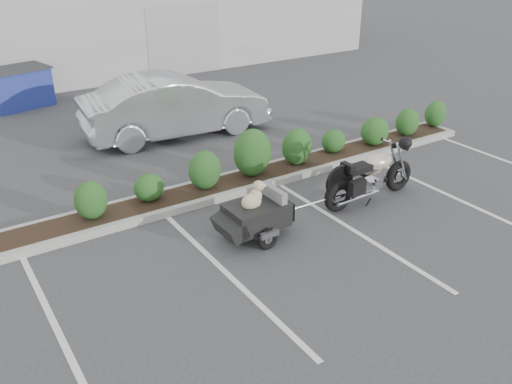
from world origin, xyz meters
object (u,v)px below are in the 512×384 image
dumpster (18,87)px  pet_trailer (256,214)px  sedan (176,105)px  motorcycle (371,176)px

dumpster → pet_trailer: bearing=-94.0°
sedan → dumpster: 5.89m
motorcycle → dumpster: 11.82m
pet_trailer → sedan: bearing=77.1°
sedan → dumpster: (-3.02, 5.06, -0.20)m
dumpster → sedan: bearing=-72.6°
motorcycle → dumpster: motorcycle is taller
pet_trailer → motorcycle: bearing=-1.6°
pet_trailer → dumpster: (-1.81, 10.86, 0.14)m
motorcycle → sedan: 6.05m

